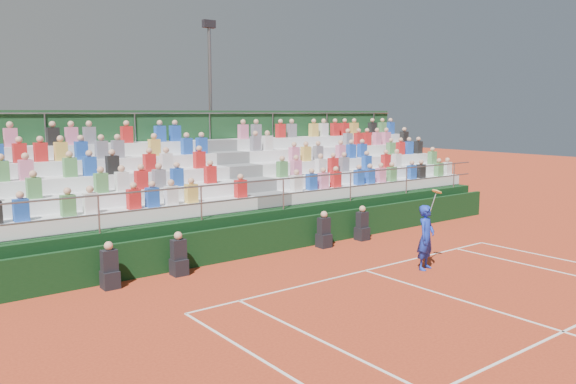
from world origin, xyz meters
TOP-DOWN VIEW (x-y plane):
  - ground at (0.00, 0.00)m, footprint 90.00×90.00m
  - courtside_wall at (0.00, 3.20)m, footprint 20.00×0.15m
  - line_officials at (-1.72, 2.75)m, footprint 9.15×0.40m
  - grandstand at (0.01, 6.44)m, footprint 20.00×5.20m
  - tennis_player at (1.44, -0.89)m, footprint 0.91×0.60m
  - floodlight_mast at (2.45, 12.64)m, footprint 0.60×0.25m

SIDE VIEW (x-z plane):
  - ground at x=0.00m, z-range 0.00..0.00m
  - line_officials at x=-1.72m, z-range -0.12..1.07m
  - courtside_wall at x=0.00m, z-range 0.00..1.00m
  - tennis_player at x=1.44m, z-range -0.20..2.02m
  - grandstand at x=0.01m, z-range -1.11..3.29m
  - floodlight_mast at x=2.45m, z-range 0.68..9.20m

